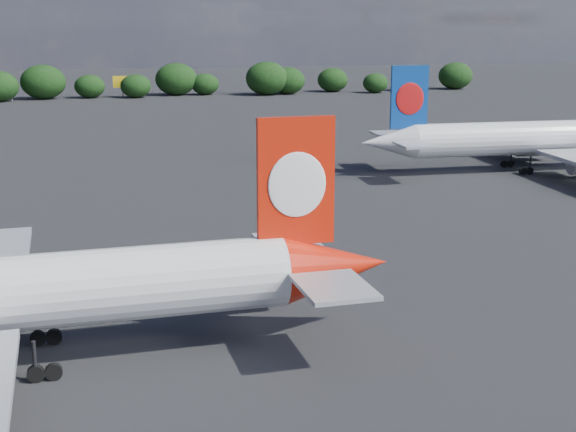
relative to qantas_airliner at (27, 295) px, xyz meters
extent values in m
plane|color=black|center=(0.03, 48.89, -4.36)|extent=(500.00, 500.00, 0.00)
cone|color=red|center=(19.18, 0.72, 0.14)|extent=(7.37, 4.77, 4.51)
cube|color=red|center=(16.48, 0.62, 5.91)|extent=(4.97, 0.64, 8.11)
ellipsoid|color=white|center=(16.49, 0.35, 5.75)|extent=(3.79, 0.32, 4.15)
ellipsoid|color=white|center=(16.47, 0.89, 5.75)|extent=(3.79, 0.32, 4.15)
cube|color=#A6A8AE|center=(17.56, -4.30, 0.50)|extent=(4.25, 5.56, 0.27)
cube|color=#A6A8AE|center=(17.19, 5.60, 0.50)|extent=(4.25, 5.56, 0.27)
cylinder|color=black|center=(0.37, -2.69, -3.01)|extent=(0.26, 0.26, 2.25)
cylinder|color=black|center=(0.37, -2.69, -3.87)|extent=(1.01, 0.44, 0.99)
cylinder|color=black|center=(1.36, -2.65, -3.87)|extent=(1.01, 0.44, 0.99)
cylinder|color=black|center=(0.17, 2.71, -3.01)|extent=(0.26, 0.26, 2.25)
cylinder|color=black|center=(0.17, 2.71, -3.87)|extent=(1.01, 0.44, 0.99)
cylinder|color=black|center=(1.16, 2.75, -3.87)|extent=(1.01, 0.44, 0.99)
cylinder|color=silver|center=(62.19, 49.93, 0.15)|extent=(34.45, 5.71, 4.51)
cone|color=silver|center=(41.43, 50.65, 0.15)|extent=(7.38, 4.76, 4.51)
cube|color=navy|center=(44.14, 50.56, 5.93)|extent=(4.98, 0.62, 8.13)
ellipsoid|color=red|center=(44.13, 50.29, 5.77)|extent=(3.80, 0.31, 4.15)
ellipsoid|color=red|center=(44.15, 50.83, 5.77)|extent=(3.80, 0.31, 4.15)
cube|color=#A6A8AE|center=(43.07, 45.63, 0.51)|extent=(4.25, 5.56, 0.27)
cube|color=#A6A8AE|center=(43.41, 55.55, 0.51)|extent=(4.25, 5.56, 0.27)
cube|color=#A6A8AE|center=(64.40, 61.60, -1.29)|extent=(6.49, 18.25, 0.50)
cylinder|color=#A6A8AE|center=(66.05, 57.03, -2.47)|extent=(4.60, 2.59, 2.44)
cube|color=#A6A8AE|center=(66.05, 57.03, -1.84)|extent=(1.99, 0.34, 1.08)
cylinder|color=black|center=(60.29, 47.29, -3.01)|extent=(0.26, 0.26, 2.26)
cylinder|color=black|center=(60.29, 47.29, -3.87)|extent=(1.01, 0.44, 0.99)
cylinder|color=black|center=(59.30, 47.32, -3.87)|extent=(1.01, 0.44, 0.99)
cylinder|color=black|center=(60.48, 52.70, -3.01)|extent=(0.26, 0.26, 2.26)
cylinder|color=black|center=(60.48, 52.70, -3.87)|extent=(1.01, 0.44, 0.99)
cylinder|color=black|center=(59.49, 52.74, -3.87)|extent=(1.01, 0.44, 0.99)
cube|color=#136121|center=(-17.97, 164.89, -1.16)|extent=(6.00, 0.30, 2.60)
cylinder|color=#94989C|center=(-15.47, 164.89, -3.36)|extent=(0.20, 0.20, 2.00)
cube|color=gold|center=(12.03, 170.89, -0.36)|extent=(5.00, 0.30, 3.00)
cylinder|color=#94989C|center=(12.03, 170.89, -3.11)|extent=(0.30, 0.30, 2.50)
ellipsoid|color=black|center=(-8.00, 169.53, 0.04)|extent=(11.45, 9.69, 8.81)
ellipsoid|color=black|center=(3.54, 169.95, -1.33)|extent=(7.88, 6.66, 6.06)
ellipsoid|color=black|center=(15.24, 167.57, -1.30)|extent=(7.97, 6.75, 6.13)
ellipsoid|color=black|center=(26.32, 172.51, -0.04)|extent=(11.25, 9.52, 8.65)
ellipsoid|color=black|center=(34.06, 171.76, -1.47)|extent=(7.52, 6.36, 5.78)
ellipsoid|color=black|center=(50.28, 167.48, 0.11)|extent=(11.64, 9.85, 8.95)
ellipsoid|color=black|center=(56.37, 168.53, -0.70)|extent=(9.52, 8.06, 7.32)
ellipsoid|color=black|center=(70.41, 172.58, -1.01)|extent=(8.71, 7.37, 6.70)
ellipsoid|color=black|center=(81.07, 166.56, -1.61)|extent=(7.16, 6.06, 5.51)
ellipsoid|color=black|center=(93.02, 170.27, -0.77)|extent=(9.34, 7.90, 7.19)
ellipsoid|color=black|center=(107.98, 172.61, -0.45)|extent=(10.17, 8.61, 7.83)
camera|label=1|loc=(4.48, -47.05, 15.80)|focal=50.00mm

